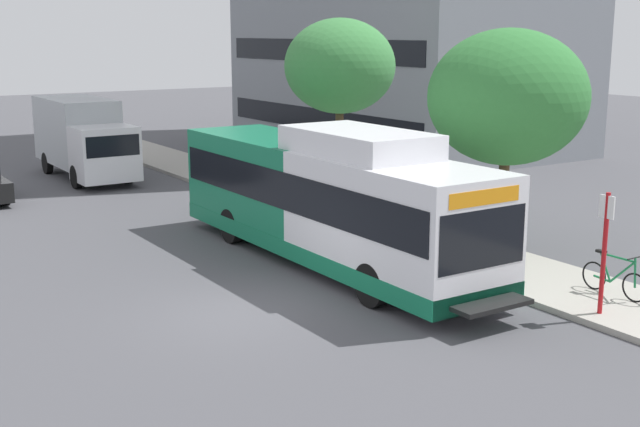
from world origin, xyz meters
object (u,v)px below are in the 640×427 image
object	(u,v)px
street_tree_near_stop	(508,97)
street_tree_mid_block	(340,67)
box_truck_background	(83,136)
transit_bus	(327,200)
bus_stop_sign_pole	(605,244)
bicycle_parked	(614,278)

from	to	relation	value
street_tree_near_stop	street_tree_mid_block	world-z (taller)	street_tree_mid_block
street_tree_mid_block	box_truck_background	size ratio (longest dim) A/B	0.90
transit_bus	street_tree_mid_block	distance (m)	8.01
transit_bus	street_tree_near_stop	distance (m)	5.44
street_tree_near_stop	box_truck_background	size ratio (longest dim) A/B	0.85
street_tree_near_stop	box_truck_background	world-z (taller)	street_tree_near_stop
bus_stop_sign_pole	bicycle_parked	world-z (taller)	bus_stop_sign_pole
bus_stop_sign_pole	street_tree_near_stop	xyz separation A→B (m)	(1.98, 4.89, 2.63)
bicycle_parked	street_tree_mid_block	world-z (taller)	street_tree_mid_block
bicycle_parked	street_tree_mid_block	size ratio (longest dim) A/B	0.28
bicycle_parked	street_tree_near_stop	size ratio (longest dim) A/B	0.30
bicycle_parked	box_truck_background	distance (m)	23.10
bus_stop_sign_pole	street_tree_mid_block	bearing A→B (deg)	81.09
bicycle_parked	box_truck_background	bearing A→B (deg)	102.41
transit_bus	street_tree_near_stop	size ratio (longest dim) A/B	2.06
box_truck_background	street_tree_near_stop	bearing A→B (deg)	-72.65
bus_stop_sign_pole	box_truck_background	size ratio (longest dim) A/B	0.37
street_tree_mid_block	bicycle_parked	bearing A→B (deg)	-93.59
transit_bus	box_truck_background	world-z (taller)	transit_bus
street_tree_near_stop	bus_stop_sign_pole	bearing A→B (deg)	-112.06
bicycle_parked	box_truck_background	size ratio (longest dim) A/B	0.25
transit_bus	bus_stop_sign_pole	xyz separation A→B (m)	(2.41, -6.81, -0.05)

